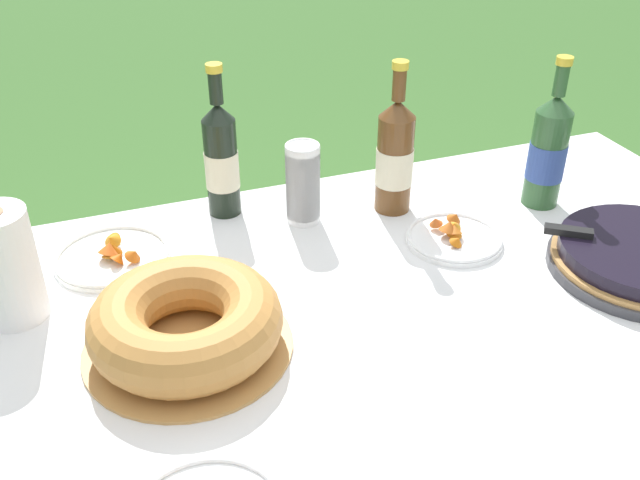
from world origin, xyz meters
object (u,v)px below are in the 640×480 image
at_px(bundt_cake, 186,323).
at_px(cup_stack, 303,184).
at_px(serving_knife, 630,240).
at_px(juice_bottle_red, 221,159).
at_px(cider_bottle_amber, 395,156).
at_px(paper_towel_roll, 5,266).
at_px(cider_bottle_green, 548,151).
at_px(snack_plate_near, 454,236).
at_px(snack_plate_left, 113,256).

xyz_separation_m(bundt_cake, cup_stack, (0.31, 0.33, 0.04)).
xyz_separation_m(serving_knife, juice_bottle_red, (-0.67, 0.48, 0.06)).
bearing_deg(cup_stack, cider_bottle_amber, -5.15).
bearing_deg(paper_towel_roll, cider_bottle_green, 1.56).
xyz_separation_m(cup_stack, juice_bottle_red, (-0.15, 0.09, 0.04)).
bearing_deg(juice_bottle_red, paper_towel_roll, -151.62).
xyz_separation_m(juice_bottle_red, snack_plate_near, (0.41, -0.28, -0.11)).
xyz_separation_m(snack_plate_near, paper_towel_roll, (-0.83, 0.05, 0.09)).
height_order(bundt_cake, juice_bottle_red, juice_bottle_red).
distance_m(serving_knife, cider_bottle_green, 0.28).
height_order(cup_stack, paper_towel_roll, paper_towel_roll).
bearing_deg(serving_knife, juice_bottle_red, 179.75).
xyz_separation_m(serving_knife, cider_bottle_green, (0.00, 0.28, 0.06)).
xyz_separation_m(snack_plate_left, paper_towel_roll, (-0.18, -0.12, 0.09)).
xyz_separation_m(cup_stack, cider_bottle_amber, (0.20, -0.02, 0.04)).
relative_size(bundt_cake, paper_towel_roll, 1.67).
height_order(juice_bottle_red, paper_towel_roll, juice_bottle_red).
height_order(cider_bottle_amber, juice_bottle_red, same).
height_order(cider_bottle_green, paper_towel_roll, cider_bottle_green).
distance_m(juice_bottle_red, paper_towel_roll, 0.49).
bearing_deg(cider_bottle_amber, juice_bottle_red, 162.20).
relative_size(cup_stack, snack_plate_near, 0.90).
distance_m(cider_bottle_green, snack_plate_near, 0.29).
bearing_deg(paper_towel_roll, snack_plate_near, -3.39).
distance_m(serving_knife, cup_stack, 0.64).
bearing_deg(snack_plate_left, serving_knife, -21.68).
bearing_deg(cup_stack, serving_knife, -36.64).
relative_size(cider_bottle_amber, snack_plate_near, 1.69).
height_order(serving_knife, paper_towel_roll, paper_towel_roll).
xyz_separation_m(cup_stack, paper_towel_roll, (-0.58, -0.14, 0.02)).
xyz_separation_m(cup_stack, cider_bottle_green, (0.52, -0.11, 0.04)).
relative_size(serving_knife, cider_bottle_green, 0.96).
bearing_deg(serving_knife, snack_plate_near, 178.00).
bearing_deg(snack_plate_left, cup_stack, 2.89).
bearing_deg(bundt_cake, snack_plate_left, 105.80).
height_order(serving_knife, cider_bottle_amber, cider_bottle_amber).
relative_size(juice_bottle_red, snack_plate_near, 1.68).
height_order(juice_bottle_red, snack_plate_near, juice_bottle_red).
distance_m(cup_stack, snack_plate_left, 0.41).
bearing_deg(paper_towel_roll, bundt_cake, -35.91).
bearing_deg(snack_plate_near, cup_stack, 144.19).
height_order(cider_bottle_amber, snack_plate_left, cider_bottle_amber).
height_order(serving_knife, cider_bottle_green, cider_bottle_green).
bearing_deg(cup_stack, juice_bottle_red, 147.68).
xyz_separation_m(snack_plate_near, snack_plate_left, (-0.66, 0.17, -0.00)).
bearing_deg(snack_plate_near, serving_knife, -37.46).
relative_size(cup_stack, juice_bottle_red, 0.53).
height_order(serving_knife, bundt_cake, bundt_cake).
bearing_deg(juice_bottle_red, serving_knife, -35.72).
distance_m(bundt_cake, cider_bottle_green, 0.86).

